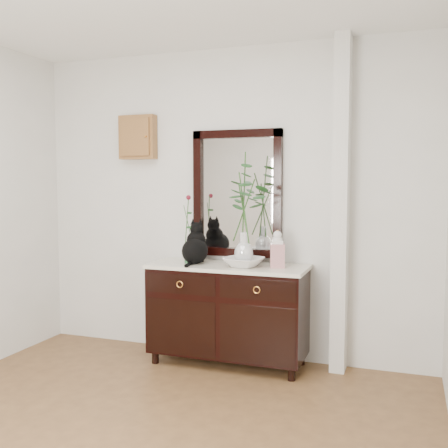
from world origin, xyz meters
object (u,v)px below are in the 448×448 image
at_px(cat, 195,243).
at_px(ginger_jar, 277,249).
at_px(sideboard, 228,309).
at_px(lotus_bowl, 244,262).

bearing_deg(cat, ginger_jar, -6.31).
relative_size(sideboard, ginger_jar, 4.32).
bearing_deg(cat, sideboard, -3.50).
height_order(sideboard, lotus_bowl, lotus_bowl).
bearing_deg(ginger_jar, cat, -177.28).
relative_size(sideboard, lotus_bowl, 4.22).
bearing_deg(lotus_bowl, ginger_jar, 13.32).
distance_m(cat, ginger_jar, 0.71).
xyz_separation_m(cat, ginger_jar, (0.71, 0.03, -0.02)).
xyz_separation_m(lotus_bowl, ginger_jar, (0.27, 0.06, 0.12)).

